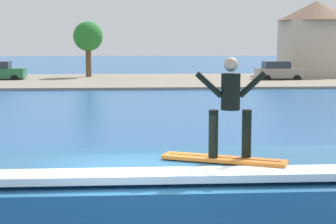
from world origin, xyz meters
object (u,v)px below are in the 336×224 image
wave_crest (184,206)px  surfboard (224,159)px  surfer (230,102)px  tree_tall_bare (88,37)px  car_far_shore (279,71)px  house_gabled_white (316,35)px

wave_crest → surfboard: size_ratio=4.20×
surfer → wave_crest: bearing=149.9°
surfer → tree_tall_bare: 46.27m
wave_crest → car_far_shore: car_far_shore is taller
wave_crest → car_far_shore: size_ratio=2.06×
wave_crest → tree_tall_bare: (-5.17, 45.44, 3.28)m
wave_crest → surfboard: (0.64, -0.44, 0.94)m
wave_crest → car_far_shore: (12.72, 40.80, 0.14)m
car_far_shore → house_gabled_white: 9.36m
wave_crest → surfer: size_ratio=5.21×
surfboard → car_far_shore: (12.08, 41.23, -0.80)m
wave_crest → car_far_shore: 42.73m
surfboard → tree_tall_bare: size_ratio=0.37×
surfer → tree_tall_bare: bearing=97.3°
surfboard → house_gabled_white: (17.75, 47.85, 2.61)m
surfboard → surfer: 0.98m
wave_crest → tree_tall_bare: size_ratio=1.56×
wave_crest → house_gabled_white: house_gabled_white is taller
house_gabled_white → surfboard: bearing=-110.3°
wave_crest → surfer: (0.74, -0.43, 1.91)m
surfboard → tree_tall_bare: tree_tall_bare is taller
surfer → house_gabled_white: house_gabled_white is taller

